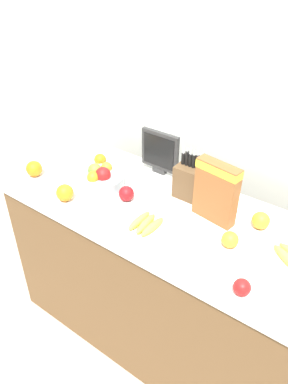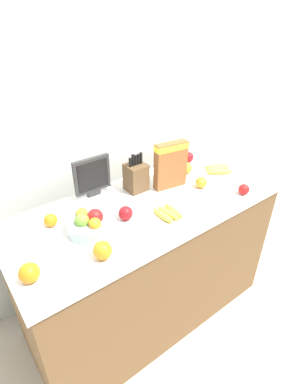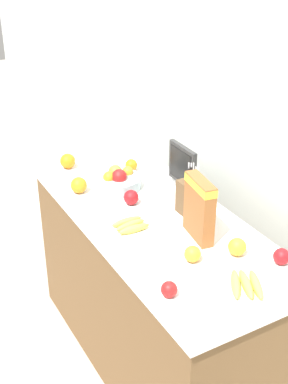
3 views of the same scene
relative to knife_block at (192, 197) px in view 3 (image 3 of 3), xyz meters
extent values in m
plane|color=#B2A899|center=(-0.04, -0.18, -1.03)|extent=(14.00, 14.00, 0.00)
cube|color=silver|center=(-0.04, 0.39, 0.27)|extent=(9.00, 0.06, 2.60)
cube|color=brown|center=(-0.04, -0.18, -0.58)|extent=(1.63, 0.68, 0.91)
cube|color=white|center=(-0.04, -0.18, -0.11)|extent=(1.66, 0.71, 0.03)
cube|color=brown|center=(0.00, 0.00, -0.01)|extent=(0.12, 0.12, 0.17)
cylinder|color=black|center=(-0.04, 0.00, 0.11)|extent=(0.02, 0.02, 0.06)
cube|color=silver|center=(-0.04, 0.00, 0.15)|extent=(0.01, 0.00, 0.03)
cylinder|color=black|center=(-0.02, 0.00, 0.12)|extent=(0.02, 0.02, 0.07)
cube|color=silver|center=(-0.02, 0.00, 0.17)|extent=(0.01, 0.00, 0.02)
cylinder|color=black|center=(0.00, 0.00, 0.11)|extent=(0.02, 0.02, 0.06)
cube|color=silver|center=(0.00, 0.00, 0.17)|extent=(0.01, 0.00, 0.04)
cylinder|color=black|center=(0.02, 0.00, 0.11)|extent=(0.02, 0.02, 0.07)
cube|color=silver|center=(0.02, 0.00, 0.16)|extent=(0.01, 0.00, 0.03)
cylinder|color=black|center=(0.04, 0.00, 0.12)|extent=(0.02, 0.02, 0.07)
cube|color=silver|center=(0.04, 0.00, 0.17)|extent=(0.01, 0.00, 0.04)
cube|color=#2D2D2D|center=(-0.25, 0.10, -0.08)|extent=(0.08, 0.03, 0.03)
cube|color=#2D2D2D|center=(-0.25, 0.10, 0.05)|extent=(0.23, 0.02, 0.22)
cube|color=black|center=(-0.25, 0.09, 0.05)|extent=(0.19, 0.00, 0.18)
cube|color=brown|center=(0.20, -0.09, 0.06)|extent=(0.22, 0.09, 0.30)
cube|color=yellow|center=(0.20, -0.09, 0.18)|extent=(0.22, 0.09, 0.04)
cylinder|color=#99B2B7|center=(-0.42, -0.20, -0.06)|extent=(0.25, 0.25, 0.06)
sphere|color=red|center=(-0.40, -0.20, -0.01)|extent=(0.08, 0.08, 0.08)
sphere|color=orange|center=(-0.43, -0.13, -0.02)|extent=(0.06, 0.06, 0.06)
sphere|color=#6B9E33|center=(-0.46, -0.19, -0.01)|extent=(0.07, 0.07, 0.07)
sphere|color=orange|center=(-0.42, -0.25, -0.02)|extent=(0.06, 0.06, 0.06)
ellipsoid|color=yellow|center=(0.62, -0.11, -0.07)|extent=(0.18, 0.12, 0.04)
ellipsoid|color=yellow|center=(0.60, -0.14, -0.07)|extent=(0.18, 0.11, 0.04)
ellipsoid|color=yellow|center=(0.58, -0.17, -0.07)|extent=(0.17, 0.13, 0.04)
ellipsoid|color=yellow|center=(0.02, -0.33, -0.07)|extent=(0.04, 0.16, 0.04)
ellipsoid|color=yellow|center=(-0.02, -0.33, -0.07)|extent=(0.05, 0.16, 0.04)
ellipsoid|color=yellow|center=(-0.06, -0.33, -0.07)|extent=(0.04, 0.16, 0.04)
sphere|color=red|center=(0.49, -0.44, -0.06)|extent=(0.07, 0.07, 0.07)
sphere|color=#A31419|center=(0.55, 0.10, -0.06)|extent=(0.07, 0.07, 0.07)
sphere|color=#A31419|center=(-0.23, -0.22, -0.05)|extent=(0.08, 0.08, 0.08)
sphere|color=orange|center=(-0.57, -0.04, -0.06)|extent=(0.07, 0.07, 0.07)
sphere|color=orange|center=(0.40, -0.03, -0.05)|extent=(0.08, 0.08, 0.08)
sphere|color=orange|center=(-0.47, -0.40, -0.05)|extent=(0.09, 0.09, 0.09)
sphere|color=orange|center=(-0.78, -0.34, -0.05)|extent=(0.09, 0.09, 0.09)
sphere|color=orange|center=(0.34, -0.23, -0.05)|extent=(0.07, 0.07, 0.07)
camera|label=1|loc=(0.77, -1.41, 1.00)|focal=35.00mm
camera|label=2|loc=(-0.93, -1.33, 0.88)|focal=28.00mm
camera|label=3|loc=(1.89, -1.34, 1.27)|focal=50.00mm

